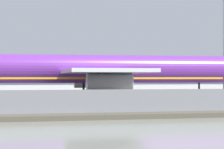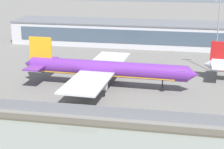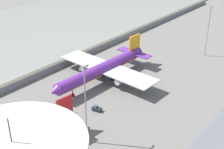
% 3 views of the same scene
% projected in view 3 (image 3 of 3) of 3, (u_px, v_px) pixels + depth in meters
% --- Properties ---
extents(ground_plane, '(500.00, 500.00, 0.00)m').
position_uv_depth(ground_plane, '(100.00, 73.00, 130.04)').
color(ground_plane, '#66635E').
extents(waterfront_lagoon, '(320.00, 98.00, 0.01)m').
position_uv_depth(waterfront_lagoon, '(2.00, 37.00, 170.05)').
color(waterfront_lagoon, gray).
rests_on(waterfront_lagoon, ground).
extents(shoreline_seawall, '(320.00, 3.00, 0.50)m').
position_uv_depth(shoreline_seawall, '(66.00, 60.00, 141.48)').
color(shoreline_seawall, '#474238').
rests_on(shoreline_seawall, ground).
extents(perimeter_fence, '(280.00, 0.10, 2.78)m').
position_uv_depth(perimeter_fence, '(73.00, 60.00, 138.44)').
color(perimeter_fence, slate).
rests_on(perimeter_fence, ground).
extents(cargo_jet_purple, '(51.12, 44.14, 13.88)m').
position_uv_depth(cargo_jet_purple, '(104.00, 68.00, 121.65)').
color(cargo_jet_purple, '#602889').
rests_on(cargo_jet_purple, ground).
extents(passenger_jet_silver, '(41.65, 35.97, 12.15)m').
position_uv_depth(passenger_jet_silver, '(18.00, 143.00, 82.07)').
color(passenger_jet_silver, silver).
rests_on(passenger_jet_silver, ground).
extents(baggage_tug, '(2.17, 3.44, 1.80)m').
position_uv_depth(baggage_tug, '(97.00, 109.00, 103.88)').
color(baggage_tug, '#1E2328').
rests_on(baggage_tug, ground).
extents(apron_light_mast_apron_west, '(3.20, 0.40, 24.18)m').
position_uv_depth(apron_light_mast_apron_west, '(85.00, 102.00, 83.79)').
color(apron_light_mast_apron_west, gray).
rests_on(apron_light_mast_apron_west, ground).
extents(apron_light_mast_apron_east, '(3.20, 0.40, 23.31)m').
position_uv_depth(apron_light_mast_apron_east, '(208.00, 29.00, 140.53)').
color(apron_light_mast_apron_east, gray).
rests_on(apron_light_mast_apron_east, ground).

